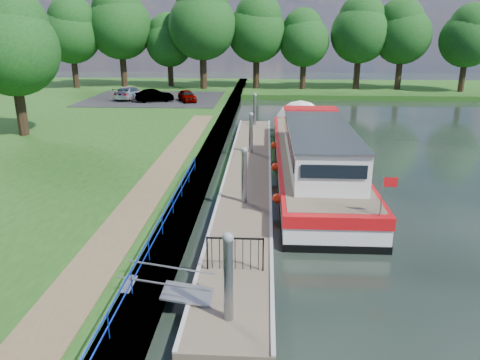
# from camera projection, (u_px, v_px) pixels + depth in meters

# --- Properties ---
(ground) EXTENTS (160.00, 160.00, 0.00)m
(ground) POSITION_uv_depth(u_px,v_px,m) (230.00, 320.00, 13.22)
(ground) COLOR black
(ground) RESTS_ON ground
(bank_edge) EXTENTS (1.10, 90.00, 0.78)m
(bank_edge) POSITION_uv_depth(u_px,v_px,m) (206.00, 162.00, 27.48)
(bank_edge) COLOR #473D2D
(bank_edge) RESTS_ON ground
(far_bank) EXTENTS (60.00, 18.00, 0.60)m
(far_bank) POSITION_uv_depth(u_px,v_px,m) (350.00, 89.00, 61.89)
(far_bank) COLOR #1B4413
(far_bank) RESTS_ON ground
(footpath) EXTENTS (1.60, 40.00, 0.05)m
(footpath) POSITION_uv_depth(u_px,v_px,m) (145.00, 195.00, 20.80)
(footpath) COLOR brown
(footpath) RESTS_ON riverbank
(carpark) EXTENTS (14.00, 12.00, 0.06)m
(carpark) POSITION_uv_depth(u_px,v_px,m) (154.00, 99.00, 49.65)
(carpark) COLOR black
(carpark) RESTS_ON riverbank
(blue_fence) EXTENTS (0.04, 18.04, 0.72)m
(blue_fence) POSITION_uv_depth(u_px,v_px,m) (156.00, 232.00, 15.81)
(blue_fence) COLOR #0C2DBF
(blue_fence) RESTS_ON riverbank
(pontoon) EXTENTS (2.50, 30.00, 0.56)m
(pontoon) POSITION_uv_depth(u_px,v_px,m) (248.00, 176.00, 25.51)
(pontoon) COLOR brown
(pontoon) RESTS_ON ground
(mooring_piles) EXTENTS (0.30, 27.30, 3.55)m
(mooring_piles) POSITION_uv_depth(u_px,v_px,m) (248.00, 157.00, 25.17)
(mooring_piles) COLOR gray
(mooring_piles) RESTS_ON ground
(gangway) EXTENTS (2.58, 1.00, 0.92)m
(gangway) POSITION_uv_depth(u_px,v_px,m) (168.00, 290.00, 13.60)
(gangway) COLOR #A5A8AD
(gangway) RESTS_ON ground
(gate_panel) EXTENTS (1.85, 0.05, 1.15)m
(gate_panel) POSITION_uv_depth(u_px,v_px,m) (235.00, 249.00, 14.96)
(gate_panel) COLOR black
(gate_panel) RESTS_ON ground
(barge) EXTENTS (4.36, 21.15, 4.78)m
(barge) POSITION_uv_depth(u_px,v_px,m) (312.00, 153.00, 26.71)
(barge) COLOR black
(barge) RESTS_ON ground
(horizon_trees) EXTENTS (54.38, 10.03, 12.87)m
(horizon_trees) POSITION_uv_depth(u_px,v_px,m) (247.00, 28.00, 57.10)
(horizon_trees) COLOR #332316
(horizon_trees) RESTS_ON ground
(bank_tree_a) EXTENTS (6.12, 6.12, 9.72)m
(bank_tree_a) POSITION_uv_depth(u_px,v_px,m) (12.00, 42.00, 30.98)
(bank_tree_a) COLOR #332316
(bank_tree_a) RESTS_ON riverbank
(car_a) EXTENTS (2.60, 3.65, 1.15)m
(car_a) POSITION_uv_depth(u_px,v_px,m) (187.00, 96.00, 47.37)
(car_a) COLOR #999999
(car_a) RESTS_ON carpark
(car_b) EXTENTS (3.99, 2.56, 1.24)m
(car_b) POSITION_uv_depth(u_px,v_px,m) (154.00, 95.00, 47.19)
(car_b) COLOR #999999
(car_b) RESTS_ON carpark
(car_c) EXTENTS (2.73, 4.83, 1.32)m
(car_c) POSITION_uv_depth(u_px,v_px,m) (130.00, 93.00, 48.89)
(car_c) COLOR #999999
(car_c) RESTS_ON carpark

